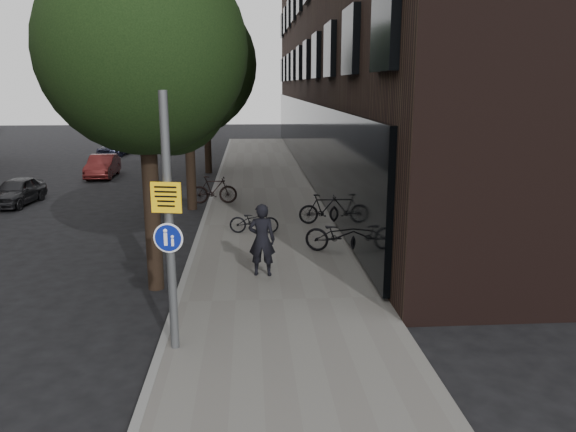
{
  "coord_description": "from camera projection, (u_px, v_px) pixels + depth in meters",
  "views": [
    {
      "loc": [
        -0.41,
        -7.9,
        4.58
      ],
      "look_at": [
        0.35,
        3.09,
        2.0
      ],
      "focal_mm": 35.0,
      "sensor_mm": 36.0,
      "label": 1
    }
  ],
  "objects": [
    {
      "name": "pedestrian",
      "position": [
        262.0,
        240.0,
        13.31
      ],
      "size": [
        0.69,
        0.5,
        1.75
      ],
      "primitive_type": "imported",
      "rotation": [
        0.0,
        0.0,
        3.01
      ],
      "color": "black",
      "rests_on": "sidewalk"
    },
    {
      "name": "signpost",
      "position": [
        169.0,
        224.0,
        9.29
      ],
      "size": [
        0.5,
        0.15,
        4.38
      ],
      "rotation": [
        0.0,
        0.0,
        -0.19
      ],
      "color": "#595B5E",
      "rests_on": "sidewalk"
    },
    {
      "name": "curb_edge",
      "position": [
        202.0,
        227.0,
        18.31
      ],
      "size": [
        0.15,
        60.0,
        0.13
      ],
      "primitive_type": "cube",
      "color": "slate",
      "rests_on": "ground"
    },
    {
      "name": "parked_car_far",
      "position": [
        116.0,
        147.0,
        37.27
      ],
      "size": [
        2.0,
        3.97,
        1.11
      ],
      "primitive_type": "imported",
      "rotation": [
        0.0,
        0.0,
        -0.12
      ],
      "color": "black",
      "rests_on": "ground"
    },
    {
      "name": "street_tree_mid",
      "position": [
        189.0,
        70.0,
        20.18
      ],
      "size": [
        5.0,
        5.0,
        7.8
      ],
      "color": "black",
      "rests_on": "ground"
    },
    {
      "name": "parked_bike_curb_far",
      "position": [
        214.0,
        190.0,
        21.53
      ],
      "size": [
        1.79,
        0.55,
        1.07
      ],
      "primitive_type": "imported",
      "rotation": [
        0.0,
        0.0,
        1.6
      ],
      "color": "black",
      "rests_on": "sidewalk"
    },
    {
      "name": "street_tree_far",
      "position": [
        207.0,
        74.0,
        28.92
      ],
      "size": [
        5.0,
        5.0,
        7.8
      ],
      "color": "black",
      "rests_on": "ground"
    },
    {
      "name": "sidewalk",
      "position": [
        271.0,
        226.0,
        18.46
      ],
      "size": [
        4.5,
        60.0,
        0.12
      ],
      "primitive_type": "cube",
      "color": "#5F5D58",
      "rests_on": "ground"
    },
    {
      "name": "parked_bike_facade_far",
      "position": [
        324.0,
        209.0,
        18.38
      ],
      "size": [
        1.66,
        0.49,
        0.99
      ],
      "primitive_type": "imported",
      "rotation": [
        0.0,
        0.0,
        1.59
      ],
      "color": "black",
      "rests_on": "sidewalk"
    },
    {
      "name": "parked_car_near",
      "position": [
        17.0,
        191.0,
        21.89
      ],
      "size": [
        1.52,
        3.22,
        1.06
      ],
      "primitive_type": "imported",
      "rotation": [
        0.0,
        0.0,
        -0.09
      ],
      "color": "black",
      "rests_on": "ground"
    },
    {
      "name": "parked_bike_curb_near",
      "position": [
        254.0,
        220.0,
        17.24
      ],
      "size": [
        1.56,
        0.67,
        0.79
      ],
      "primitive_type": "imported",
      "rotation": [
        0.0,
        0.0,
        1.47
      ],
      "color": "black",
      "rests_on": "sidewalk"
    },
    {
      "name": "ground",
      "position": [
        279.0,
        386.0,
        8.75
      ],
      "size": [
        120.0,
        120.0,
        0.0
      ],
      "primitive_type": "plane",
      "color": "black",
      "rests_on": "ground"
    },
    {
      "name": "parked_car_mid",
      "position": [
        103.0,
        166.0,
        28.37
      ],
      "size": [
        1.33,
        3.49,
        1.14
      ],
      "primitive_type": "imported",
      "rotation": [
        0.0,
        0.0,
        0.04
      ],
      "color": "#5A1A19",
      "rests_on": "ground"
    },
    {
      "name": "street_tree_near",
      "position": [
        148.0,
        59.0,
        11.92
      ],
      "size": [
        4.4,
        4.4,
        7.5
      ],
      "color": "black",
      "rests_on": "ground"
    },
    {
      "name": "parked_bike_facade_near",
      "position": [
        340.0,
        235.0,
        15.17
      ],
      "size": [
        2.03,
        1.33,
        1.01
      ],
      "primitive_type": "imported",
      "rotation": [
        0.0,
        0.0,
        1.19
      ],
      "color": "black",
      "rests_on": "sidewalk"
    }
  ]
}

